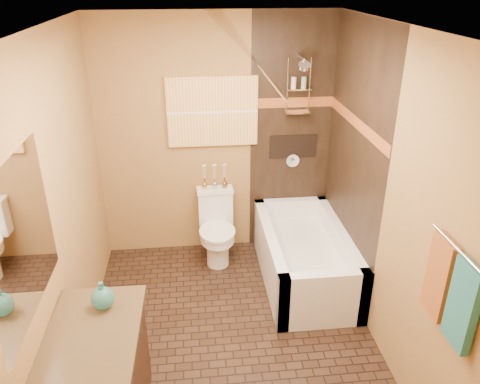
{
  "coord_description": "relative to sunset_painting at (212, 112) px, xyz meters",
  "views": [
    {
      "loc": [
        -0.26,
        -3.05,
        2.81
      ],
      "look_at": [
        0.12,
        0.4,
        1.17
      ],
      "focal_mm": 35.0,
      "sensor_mm": 36.0,
      "label": 1
    }
  ],
  "objects": [
    {
      "name": "floor",
      "position": [
        0.03,
        -1.48,
        -1.55
      ],
      "size": [
        3.0,
        3.0,
        0.0
      ],
      "primitive_type": "plane",
      "color": "black",
      "rests_on": "ground"
    },
    {
      "name": "wall_left",
      "position": [
        -1.17,
        -1.48,
        -0.3
      ],
      "size": [
        0.02,
        3.0,
        2.5
      ],
      "primitive_type": "cube",
      "color": "olive",
      "rests_on": "floor"
    },
    {
      "name": "wall_right",
      "position": [
        1.23,
        -1.48,
        -0.3
      ],
      "size": [
        0.02,
        3.0,
        2.5
      ],
      "primitive_type": "cube",
      "color": "olive",
      "rests_on": "floor"
    },
    {
      "name": "wall_back",
      "position": [
        0.03,
        0.02,
        -0.3
      ],
      "size": [
        2.4,
        0.02,
        2.5
      ],
      "primitive_type": "cube",
      "color": "olive",
      "rests_on": "floor"
    },
    {
      "name": "wall_front",
      "position": [
        0.03,
        -2.98,
        -0.3
      ],
      "size": [
        2.4,
        0.02,
        2.5
      ],
      "primitive_type": "cube",
      "color": "olive",
      "rests_on": "floor"
    },
    {
      "name": "ceiling",
      "position": [
        0.03,
        -1.48,
        0.95
      ],
      "size": [
        3.0,
        3.0,
        0.0
      ],
      "primitive_type": "plane",
      "color": "silver",
      "rests_on": "wall_back"
    },
    {
      "name": "alcove_tile_back",
      "position": [
        0.81,
        0.01,
        -0.3
      ],
      "size": [
        0.85,
        0.01,
        2.5
      ],
      "primitive_type": "cube",
      "color": "black",
      "rests_on": "wall_back"
    },
    {
      "name": "alcove_tile_right",
      "position": [
        1.22,
        -0.73,
        -0.3
      ],
      "size": [
        0.01,
        1.5,
        2.5
      ],
      "primitive_type": "cube",
      "color": "black",
      "rests_on": "wall_right"
    },
    {
      "name": "mosaic_band_back",
      "position": [
        0.81,
        0.0,
        0.07
      ],
      "size": [
        0.85,
        0.01,
        0.1
      ],
      "primitive_type": "cube",
      "color": "maroon",
      "rests_on": "alcove_tile_back"
    },
    {
      "name": "mosaic_band_right",
      "position": [
        1.21,
        -0.73,
        0.07
      ],
      "size": [
        0.01,
        1.5,
        0.1
      ],
      "primitive_type": "cube",
      "color": "maroon",
      "rests_on": "alcove_tile_right"
    },
    {
      "name": "alcove_niche",
      "position": [
        0.83,
        0.01,
        -0.4
      ],
      "size": [
        0.5,
        0.01,
        0.25
      ],
      "primitive_type": "cube",
      "color": "black",
      "rests_on": "alcove_tile_back"
    },
    {
      "name": "shower_fixtures",
      "position": [
        0.83,
        -0.1,
        0.12
      ],
      "size": [
        0.24,
        0.33,
        1.16
      ],
      "color": "silver",
      "rests_on": "floor"
    },
    {
      "name": "curtain_rod",
      "position": [
        0.43,
        -0.73,
        0.47
      ],
      "size": [
        0.03,
        1.55,
        0.03
      ],
      "primitive_type": "cylinder",
      "rotation": [
        1.57,
        0.0,
        0.0
      ],
      "color": "silver",
      "rests_on": "wall_back"
    },
    {
      "name": "towel_bar",
      "position": [
        1.18,
        -2.53,
        -0.1
      ],
      "size": [
        0.02,
        0.55,
        0.02
      ],
      "primitive_type": "cylinder",
      "rotation": [
        1.57,
        0.0,
        0.0
      ],
      "color": "silver",
      "rests_on": "wall_right"
    },
    {
      "name": "towel_teal",
      "position": [
        1.19,
        -2.66,
        -0.37
      ],
      "size": [
        0.05,
        0.22,
        0.52
      ],
      "primitive_type": "cube",
      "color": "#1E6661",
      "rests_on": "towel_bar"
    },
    {
      "name": "towel_rust",
      "position": [
        1.19,
        -2.4,
        -0.37
      ],
      "size": [
        0.05,
        0.22,
        0.52
      ],
      "primitive_type": "cube",
      "color": "brown",
      "rests_on": "towel_bar"
    },
    {
      "name": "sunset_painting",
      "position": [
        0.0,
        0.0,
        0.0
      ],
      "size": [
        0.9,
        0.04,
        0.7
      ],
      "primitive_type": "cube",
      "color": "gold",
      "rests_on": "wall_back"
    },
    {
      "name": "vanity_mirror",
      "position": [
        -1.15,
        -2.25,
        -0.05
      ],
      "size": [
        0.01,
        1.0,
        0.9
      ],
      "primitive_type": "cube",
      "color": "white",
      "rests_on": "wall_left"
    },
    {
      "name": "bathtub",
      "position": [
        0.83,
        -0.73,
        -1.33
      ],
      "size": [
        0.8,
        1.5,
        0.55
      ],
      "color": "white",
      "rests_on": "floor"
    },
    {
      "name": "toilet",
      "position": [
        0.0,
        -0.25,
        -1.17
      ],
      "size": [
        0.38,
        0.57,
        0.75
      ],
      "rotation": [
        0.0,
        0.0,
        0.03
      ],
      "color": "white",
      "rests_on": "floor"
    },
    {
      "name": "vanity",
      "position": [
        -0.89,
        -2.25,
        -1.14
      ],
      "size": [
        0.59,
        0.94,
        0.82
      ],
      "rotation": [
        0.0,
        0.0,
        -0.02
      ],
      "color": "black",
      "rests_on": "floor"
    },
    {
      "name": "teal_bottle",
      "position": [
        -0.84,
        -2.01,
        -0.63
      ],
      "size": [
        0.2,
        0.2,
        0.24
      ],
      "primitive_type": null,
      "rotation": [
        0.0,
        0.0,
        -0.42
      ],
      "color": "#287A73",
      "rests_on": "vanity"
    },
    {
      "name": "bud_vases",
      "position": [
        0.0,
        -0.08,
        -0.66
      ],
      "size": [
        0.27,
        0.06,
        0.26
      ],
      "color": "gold",
      "rests_on": "toilet"
    }
  ]
}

